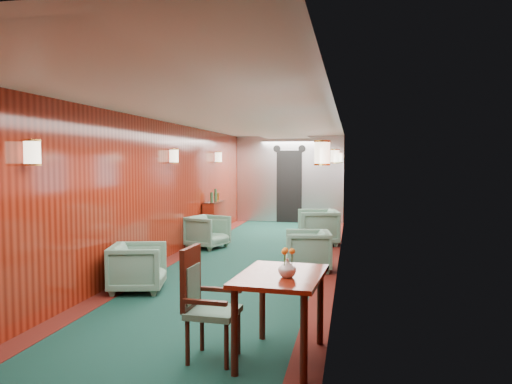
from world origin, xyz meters
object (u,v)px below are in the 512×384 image
Objects in this scene: side_chair at (203,299)px; armchair_right_near at (308,250)px; dining_table at (281,288)px; armchair_right_far at (318,227)px; armchair_left_far at (208,232)px; armchair_left_near at (138,267)px; credenza at (214,219)px.

side_chair reaches higher than armchair_right_near.
dining_table is 3.55m from armchair_right_near.
armchair_right_far is (-0.00, 2.44, 0.05)m from armchair_right_near.
armchair_right_near is (0.59, 3.65, -0.21)m from side_chair.
armchair_left_far is at bearing 117.63° from dining_table.
dining_table is 2.88m from armchair_left_near.
armchair_left_far is (-0.02, 3.31, 0.00)m from armchair_left_near.
armchair_right_far is (2.09, 4.11, 0.05)m from armchair_left_near.
armchair_right_far is (2.11, 0.80, 0.04)m from armchair_left_far.
armchair_left_far is (-1.52, 5.30, -0.21)m from side_chair.
side_chair is 3.71m from armchair_right_near.
armchair_right_near is at bearing -52.05° from credenza.
credenza is (-2.46, 6.59, -0.21)m from dining_table.
armchair_left_near is (-1.50, 1.99, -0.21)m from side_chair.
armchair_right_far is at bearing 88.09° from side_chair.
armchair_left_far is 1.01× the size of armchair_right_near.
armchair_right_near is at bearing -107.58° from armchair_left_far.
armchair_right_far is at bearing -40.26° from armchair_left_near.
dining_table is at bearing -69.57° from credenza.
armchair_left_far is (0.27, -1.41, -0.10)m from credenza.
armchair_right_near is (2.38, -3.05, -0.10)m from credenza.
armchair_left_near is 0.87× the size of armchair_right_far.
side_chair is 0.90× the size of credenza.
credenza is 1.36× the size of armchair_right_far.
dining_table reaches higher than armchair_right_far.
dining_table is at bearing -7.71° from armchair_right_near.
dining_table is 0.97× the size of credenza.
dining_table is 1.08× the size of side_chair.
side_chair is 1.39× the size of armchair_left_far.
armchair_left_near is 4.61m from armchair_right_far.
armchair_right_near is at bearing 95.96° from dining_table.
armchair_left_near is at bearing -37.76° from armchair_right_far.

